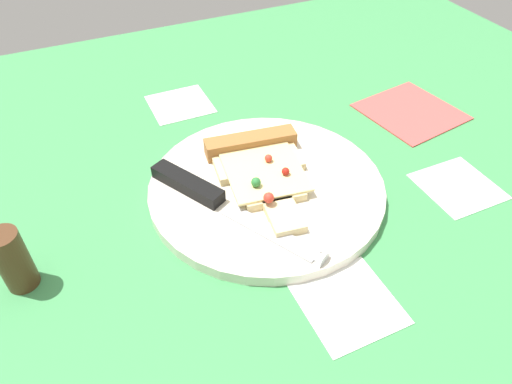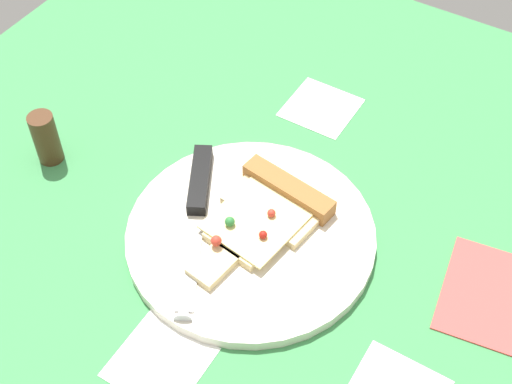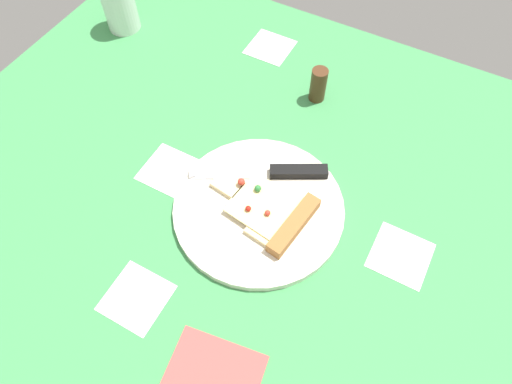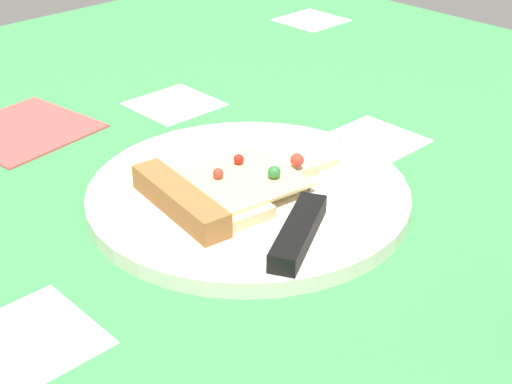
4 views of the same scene
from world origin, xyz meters
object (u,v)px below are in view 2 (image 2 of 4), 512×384
object	(u,v)px
pepper_shaker	(46,138)
pizza_slice	(265,214)
knife	(196,210)
plate	(251,235)
napkin	(503,299)

from	to	relation	value
pepper_shaker	pizza_slice	bearing A→B (deg)	99.20
pizza_slice	pepper_shaker	size ratio (longest dim) A/B	2.57
knife	pepper_shaker	size ratio (longest dim) A/B	3.10
plate	napkin	bearing A→B (deg)	104.49
pepper_shaker	napkin	xyz separation A→B (cm)	(-9.29, 56.19, -3.36)
pepper_shaker	napkin	bearing A→B (deg)	99.39
plate	knife	distance (cm)	7.03
napkin	pepper_shaker	bearing A→B (deg)	-80.61
pizza_slice	napkin	world-z (taller)	pizza_slice
plate	pepper_shaker	xyz separation A→B (cm)	(2.13, -28.45, 2.85)
pepper_shaker	napkin	distance (cm)	57.05
pizza_slice	knife	world-z (taller)	pizza_slice
plate	napkin	xyz separation A→B (cm)	(-7.17, 27.74, -0.52)
plate	pizza_slice	bearing A→B (deg)	172.16
pizza_slice	knife	size ratio (longest dim) A/B	0.83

